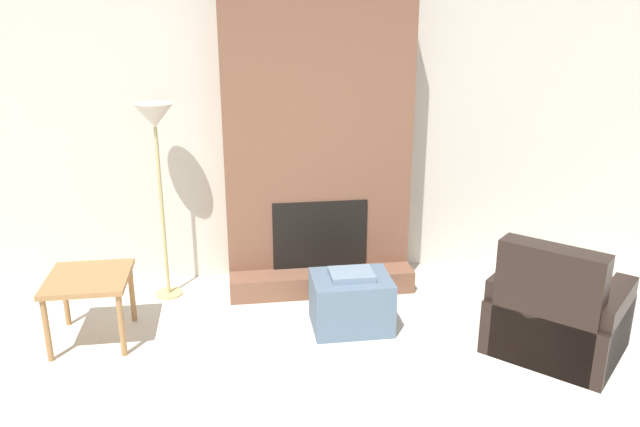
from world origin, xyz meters
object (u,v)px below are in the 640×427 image
Objects in this scene: armchair at (555,318)px; side_table at (89,285)px; ottoman at (351,301)px; floor_lamp_left at (155,130)px.

armchair is 3.50m from side_table.
armchair is 1.90× the size of side_table.
side_table is at bearing 177.54° from ottoman.
armchair reaches higher than ottoman.
side_table is 0.37× the size of floor_lamp_left.
side_table is at bearing -124.29° from floor_lamp_left.
armchair is (1.41, -0.61, 0.06)m from ottoman.
side_table is at bearing 34.02° from armchair.
floor_lamp_left is at bearing 19.41° from armchair.
floor_lamp_left reaches higher than armchair.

